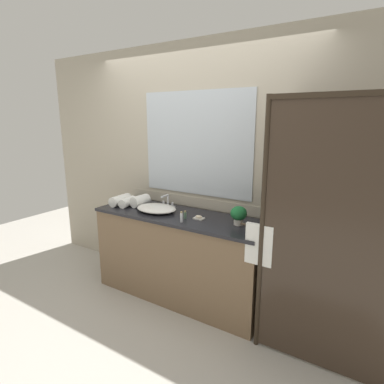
% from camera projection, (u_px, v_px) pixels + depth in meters
% --- Properties ---
extents(ground_plane, '(8.00, 8.00, 0.00)m').
position_uv_depth(ground_plane, '(180.00, 295.00, 3.32)').
color(ground_plane, '#B7B2A8').
extents(wall_back_with_mirror, '(4.40, 0.06, 2.60)m').
position_uv_depth(wall_back_with_mirror, '(197.00, 170.00, 3.31)').
color(wall_back_with_mirror, '#B2A893').
rests_on(wall_back_with_mirror, ground_plane).
extents(vanity_cabinet, '(1.80, 0.58, 0.90)m').
position_uv_depth(vanity_cabinet, '(180.00, 256.00, 3.23)').
color(vanity_cabinet, brown).
rests_on(vanity_cabinet, ground_plane).
extents(shower_enclosure, '(1.20, 0.59, 2.00)m').
position_uv_depth(shower_enclosure, '(309.00, 233.00, 2.28)').
color(shower_enclosure, '#2D2319').
rests_on(shower_enclosure, ground_plane).
extents(sink_basin, '(0.44, 0.33, 0.07)m').
position_uv_depth(sink_basin, '(156.00, 208.00, 3.22)').
color(sink_basin, white).
rests_on(sink_basin, vanity_cabinet).
extents(faucet, '(0.17, 0.14, 0.14)m').
position_uv_depth(faucet, '(167.00, 203.00, 3.37)').
color(faucet, silver).
rests_on(faucet, vanity_cabinet).
extents(potted_plant, '(0.15, 0.15, 0.17)m').
position_uv_depth(potted_plant, '(239.00, 214.00, 2.80)').
color(potted_plant, beige).
rests_on(potted_plant, vanity_cabinet).
extents(soap_dish, '(0.10, 0.07, 0.04)m').
position_uv_depth(soap_dish, '(199.00, 218.00, 2.98)').
color(soap_dish, silver).
rests_on(soap_dish, vanity_cabinet).
extents(amenity_bottle_conditioner, '(0.03, 0.03, 0.08)m').
position_uv_depth(amenity_bottle_conditioner, '(185.00, 215.00, 2.99)').
color(amenity_bottle_conditioner, '#4C7056').
rests_on(amenity_bottle_conditioner, vanity_cabinet).
extents(amenity_bottle_body_wash, '(0.02, 0.02, 0.10)m').
position_uv_depth(amenity_bottle_body_wash, '(181.00, 217.00, 2.88)').
color(amenity_bottle_body_wash, silver).
rests_on(amenity_bottle_body_wash, vanity_cabinet).
extents(rolled_towel_near_edge, '(0.12, 0.26, 0.11)m').
position_uv_depth(rolled_towel_near_edge, '(120.00, 200.00, 3.46)').
color(rolled_towel_near_edge, white).
rests_on(rolled_towel_near_edge, vanity_cabinet).
extents(rolled_towel_middle, '(0.13, 0.23, 0.10)m').
position_uv_depth(rolled_towel_middle, '(128.00, 202.00, 3.41)').
color(rolled_towel_middle, white).
rests_on(rolled_towel_middle, vanity_cabinet).
extents(rolled_towel_far_edge, '(0.13, 0.22, 0.12)m').
position_uv_depth(rolled_towel_far_edge, '(140.00, 201.00, 3.41)').
color(rolled_towel_far_edge, white).
rests_on(rolled_towel_far_edge, vanity_cabinet).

